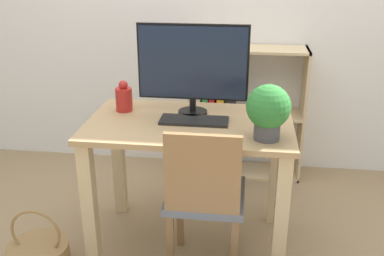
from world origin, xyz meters
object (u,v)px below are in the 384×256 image
Objects in this scene: vase at (124,98)px; basket at (39,256)px; bookshelf at (224,110)px; monitor at (192,65)px; keyboard at (194,120)px; chair at (205,195)px; potted_plant at (268,110)px.

basket is (-0.38, -0.50, -0.75)m from vase.
bookshelf reaches higher than vase.
monitor is 1.66× the size of keyboard.
vase is at bearing 136.00° from chair.
chair is at bearing -72.09° from keyboard.
keyboard is 1.33× the size of potted_plant.
chair is 0.88× the size of bookshelf.
monitor is at bearing 101.81° from keyboard.
bookshelf is at bearing 103.51° from potted_plant.
potted_plant reaches higher than keyboard.
keyboard is 0.43× the size of chair.
monitor is 0.53m from potted_plant.
chair is at bearing 6.42° from basket.
basket is (-0.80, -0.37, -0.68)m from keyboard.
monitor is 0.71m from chair.
potted_plant reaches higher than bookshelf.
potted_plant is 0.73× the size of basket.
chair reaches higher than keyboard.
potted_plant is (0.41, -0.32, -0.13)m from monitor.
chair is at bearing -91.06° from bookshelf.
vase is (-0.39, -0.00, -0.20)m from monitor.
vase is (-0.42, 0.13, 0.07)m from keyboard.
potted_plant is at bearing -25.95° from keyboard.
keyboard is 0.44m from vase.
monitor is 1.61× the size of basket.
keyboard is at bearing 154.05° from potted_plant.
basket is at bearing -127.25° from vase.
monitor is 3.41× the size of vase.
chair is at bearing -74.06° from monitor.
vase is 0.47× the size of basket.
potted_plant reaches higher than vase.
chair is 0.97m from basket.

